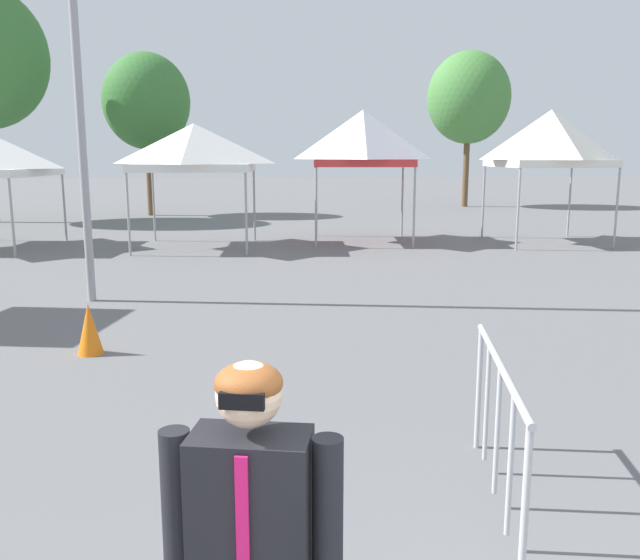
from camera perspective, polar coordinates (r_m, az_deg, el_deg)
The scene contains 7 objects.
canopy_tent_far_right at distance 18.03m, azimuth -10.69°, elevation 11.06°, with size 3.07×3.07×3.25m.
canopy_tent_right_of_center at distance 19.02m, azimuth 3.68°, elevation 11.99°, with size 2.86×2.86×3.67m.
canopy_tent_left_of_center at distance 19.76m, azimuth 19.06°, elevation 11.35°, with size 2.95×2.95×3.66m.
tree_behind_tents_right at distance 28.21m, azimuth -14.61°, elevation 14.53°, with size 3.43×3.43×6.41m.
tree_behind_tents_left at distance 32.74m, azimuth 12.59°, elevation 14.94°, with size 3.82×3.82×7.14m.
crowd_barrier_mid_lot at distance 4.83m, azimuth 15.01°, elevation -10.46°, with size 0.37×2.08×1.08m.
traffic_cone_lot_center at distance 8.81m, azimuth -19.11°, elevation -3.96°, with size 0.32×0.32×0.65m, color orange.
Camera 1 is at (-0.71, -1.12, 2.47)m, focal length 37.46 mm.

